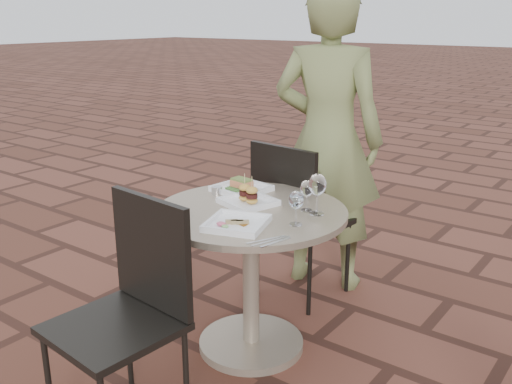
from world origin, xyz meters
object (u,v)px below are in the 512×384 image
Objects in this scene: chair_far at (294,210)px; chair_near at (132,296)px; cafe_table at (251,258)px; diner at (328,140)px; plate_sliders at (248,199)px; plate_tuna at (237,223)px; plate_salmon at (241,188)px.

chair_far is 1.25m from chair_near.
cafe_table is 0.50× the size of diner.
chair_far and chair_near have the same top height.
chair_near is (0.06, -1.24, 0.00)m from chair_far.
diner reaches higher than chair_far.
diner is 0.84m from plate_sliders.
cafe_table is 2.94× the size of plate_tuna.
diner is 6.72× the size of plate_salmon.
plate_sliders is (0.04, -0.82, -0.14)m from diner.
diner reaches higher than plate_tuna.
chair_near is at bearing 77.12° from diner.
chair_far is 0.82m from plate_tuna.
plate_tuna is at bearing -67.93° from cafe_table.
chair_near is at bearing -90.44° from plate_sliders.
plate_tuna is (0.15, 0.47, 0.20)m from chair_near.
plate_salmon is at bearing 136.82° from plate_sliders.
chair_near is 3.48× the size of plate_salmon.
plate_tuna reaches higher than cafe_table.
plate_tuna is (0.09, -0.22, 0.26)m from cafe_table.
plate_tuna is at bearing 77.59° from chair_near.
plate_sliders reaches higher than plate_tuna.
plate_sliders is at bearing 136.30° from cafe_table.
cafe_table is at bearing -43.32° from plate_salmon.
chair_far reaches higher than plate_tuna.
cafe_table is 0.69m from chair_near.
diner reaches higher than cafe_table.
plate_tuna is (0.30, -0.41, -0.00)m from plate_salmon.
diner is (-0.04, 1.56, 0.35)m from chair_near.
plate_salmon is 0.87× the size of plate_tuna.
plate_sliders is (0.06, -0.50, 0.21)m from chair_far.
chair_far is 0.42m from plate_salmon.
plate_tuna is (0.21, -0.77, 0.20)m from chair_far.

